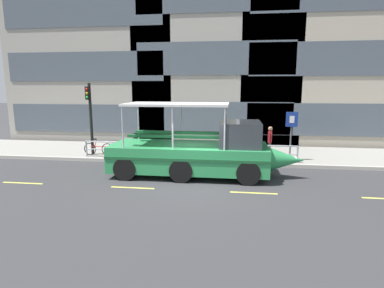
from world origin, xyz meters
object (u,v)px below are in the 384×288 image
Objects in this scene: leaned_bicycle at (99,149)px; duck_tour_boat at (200,152)px; traffic_light_pole at (90,112)px; pedestrian_near_bow at (270,139)px; parking_sign at (291,128)px.

duck_tour_boat is at bearing -23.96° from leaned_bicycle.
pedestrian_near_bow is (9.95, 0.39, -1.40)m from traffic_light_pole.
traffic_light_pole is 10.06m from pedestrian_near_bow.
duck_tour_boat is at bearing -148.29° from parking_sign.
duck_tour_boat is 4.74m from pedestrian_near_bow.
pedestrian_near_bow is (9.48, 0.57, 0.67)m from leaned_bicycle.
traffic_light_pole is at bearing 179.42° from parking_sign.
parking_sign is at bearing 0.37° from leaned_bicycle.
traffic_light_pole reaches higher than leaned_bicycle.
pedestrian_near_bow is (-1.00, 0.50, -0.70)m from parking_sign.
traffic_light_pole is 2.13m from leaned_bicycle.
duck_tour_boat is (-4.45, -2.75, -0.84)m from parking_sign.
traffic_light_pole is 0.46× the size of duck_tour_boat.
pedestrian_near_bow reaches higher than leaned_bicycle.
leaned_bicycle is 6.62m from duck_tour_boat.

